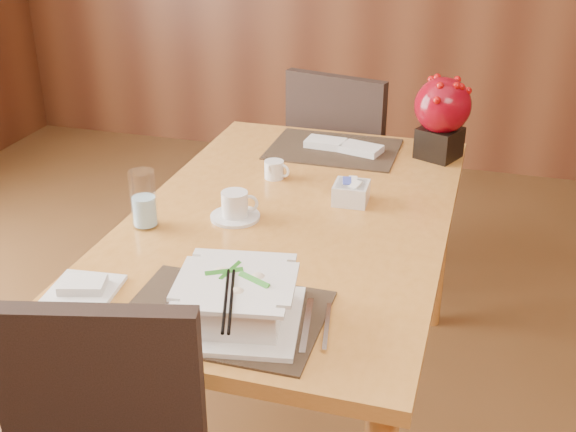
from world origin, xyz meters
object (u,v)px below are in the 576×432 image
(dining_table, at_px, (291,244))
(sugar_caddy, at_px, (351,193))
(water_glass, at_px, (144,199))
(far_chair, at_px, (345,166))
(soup_setting, at_px, (237,302))
(coffee_cup, at_px, (235,207))
(creamer_jug, at_px, (274,170))
(berry_decor, at_px, (442,113))
(bread_plate, at_px, (84,290))

(dining_table, xyz_separation_m, sugar_caddy, (0.15, 0.13, 0.13))
(water_glass, height_order, far_chair, far_chair)
(soup_setting, relative_size, water_glass, 1.93)
(soup_setting, distance_m, sugar_caddy, 0.71)
(coffee_cup, relative_size, creamer_jug, 1.77)
(berry_decor, distance_m, bread_plate, 1.35)
(sugar_caddy, bearing_deg, bread_plate, -126.56)
(soup_setting, distance_m, coffee_cup, 0.53)
(coffee_cup, bearing_deg, sugar_caddy, 34.09)
(dining_table, height_order, coffee_cup, coffee_cup)
(far_chair, bearing_deg, sugar_caddy, 116.31)
(soup_setting, distance_m, bread_plate, 0.40)
(creamer_jug, relative_size, berry_decor, 0.29)
(coffee_cup, bearing_deg, dining_table, 25.21)
(creamer_jug, xyz_separation_m, sugar_caddy, (0.28, -0.11, 0.00))
(creamer_jug, bearing_deg, bread_plate, -92.64)
(dining_table, xyz_separation_m, coffee_cup, (-0.15, -0.07, 0.13))
(soup_setting, height_order, coffee_cup, soup_setting)
(water_glass, xyz_separation_m, far_chair, (0.33, 1.14, -0.30))
(soup_setting, height_order, berry_decor, berry_decor)
(dining_table, height_order, berry_decor, berry_decor)
(sugar_caddy, relative_size, far_chair, 0.11)
(creamer_jug, distance_m, sugar_caddy, 0.30)
(bread_plate, bearing_deg, sugar_caddy, 53.44)
(coffee_cup, bearing_deg, bread_plate, -113.43)
(coffee_cup, distance_m, water_glass, 0.26)
(sugar_caddy, bearing_deg, soup_setting, -98.92)
(soup_setting, bearing_deg, sugar_caddy, 71.29)
(coffee_cup, distance_m, bread_plate, 0.52)
(dining_table, xyz_separation_m, soup_setting, (0.04, -0.57, 0.15))
(dining_table, bearing_deg, far_chair, 92.30)
(water_glass, bearing_deg, soup_setting, -42.64)
(dining_table, relative_size, coffee_cup, 10.45)
(dining_table, distance_m, creamer_jug, 0.30)
(water_glass, bearing_deg, creamer_jug, 60.76)
(water_glass, xyz_separation_m, bread_plate, (0.02, -0.36, -0.08))
(bread_plate, xyz_separation_m, far_chair, (0.32, 1.50, -0.23))
(dining_table, height_order, creamer_jug, creamer_jug)
(soup_setting, distance_m, far_chair, 1.55)
(dining_table, bearing_deg, coffee_cup, -154.79)
(creamer_jug, bearing_deg, berry_decor, 47.71)
(soup_setting, relative_size, sugar_caddy, 3.16)
(coffee_cup, xyz_separation_m, water_glass, (-0.22, -0.12, 0.05))
(dining_table, bearing_deg, sugar_caddy, 41.30)
(bread_plate, bearing_deg, far_chair, 78.12)
(water_glass, xyz_separation_m, creamer_jug, (0.24, 0.43, -0.05))
(water_glass, distance_m, far_chair, 1.23)
(soup_setting, xyz_separation_m, coffee_cup, (-0.19, 0.50, -0.02))
(dining_table, distance_m, bread_plate, 0.66)
(water_glass, bearing_deg, bread_plate, -87.48)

